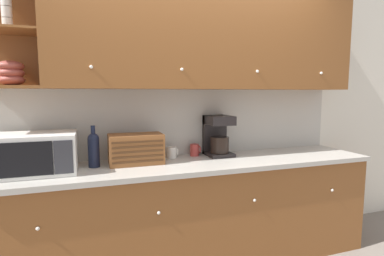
{
  "coord_description": "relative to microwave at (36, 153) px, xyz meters",
  "views": [
    {
      "loc": [
        -0.84,
        -2.69,
        1.5
      ],
      "look_at": [
        0.0,
        -0.22,
        1.19
      ],
      "focal_mm": 28.0,
      "sensor_mm": 36.0,
      "label": 1
    }
  ],
  "objects": [
    {
      "name": "upper_cabinets",
      "position": [
        1.4,
        0.11,
        0.9
      ],
      "size": [
        3.18,
        0.38,
        0.86
      ],
      "color": "brown",
      "rests_on": "backsplash_panel"
    },
    {
      "name": "wall_back",
      "position": [
        1.23,
        0.32,
        0.24
      ],
      "size": [
        5.58,
        0.06,
        2.6
      ],
      "color": "silver",
      "rests_on": "ground_plane"
    },
    {
      "name": "counter_unit",
      "position": [
        1.23,
        -0.02,
        -0.6
      ],
      "size": [
        3.2,
        0.66,
        0.91
      ],
      "color": "brown",
      "rests_on": "ground_plane"
    },
    {
      "name": "ground_plane",
      "position": [
        1.23,
        0.29,
        -1.06
      ],
      "size": [
        24.0,
        24.0,
        0.0
      ],
      "primitive_type": "plane",
      "color": "slate"
    },
    {
      "name": "mug_blue_second",
      "position": [
        1.07,
        0.18,
        -0.1
      ],
      "size": [
        0.11,
        0.09,
        0.1
      ],
      "color": "silver",
      "rests_on": "counter_unit"
    },
    {
      "name": "microwave",
      "position": [
        0.0,
        0.0,
        0.0
      ],
      "size": [
        0.56,
        0.41,
        0.29
      ],
      "color": "silver",
      "rests_on": "counter_unit"
    },
    {
      "name": "coffee_maker",
      "position": [
        1.52,
        0.16,
        0.04
      ],
      "size": [
        0.23,
        0.26,
        0.37
      ],
      "color": "black",
      "rests_on": "counter_unit"
    },
    {
      "name": "backsplash_panel",
      "position": [
        1.23,
        0.29,
        0.16
      ],
      "size": [
        3.18,
        0.01,
        0.62
      ],
      "color": "#B7B2A8",
      "rests_on": "counter_unit"
    },
    {
      "name": "wine_bottle",
      "position": [
        0.4,
        0.05,
        0.0
      ],
      "size": [
        0.09,
        0.09,
        0.33
      ],
      "color": "black",
      "rests_on": "counter_unit"
    },
    {
      "name": "mug",
      "position": [
        1.3,
        0.2,
        -0.09
      ],
      "size": [
        0.09,
        0.08,
        0.11
      ],
      "color": "#B73D38",
      "rests_on": "counter_unit"
    },
    {
      "name": "bread_box",
      "position": [
        0.73,
        0.06,
        -0.02
      ],
      "size": [
        0.44,
        0.25,
        0.25
      ],
      "color": "brown",
      "rests_on": "counter_unit"
    }
  ]
}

